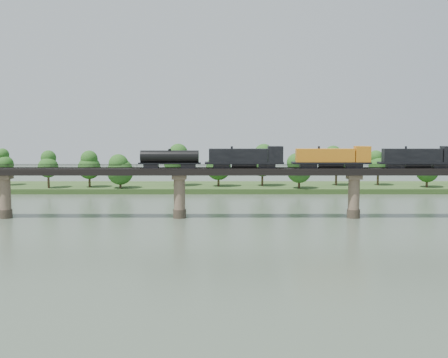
{
  "coord_description": "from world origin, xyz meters",
  "views": [
    {
      "loc": [
        10.02,
        -97.47,
        21.63
      ],
      "look_at": [
        10.21,
        30.0,
        9.0
      ],
      "focal_mm": 45.0,
      "sensor_mm": 36.0,
      "label": 1
    }
  ],
  "objects": [
    {
      "name": "bridge_superstructure",
      "position": [
        0.0,
        30.0,
        11.79
      ],
      "size": [
        220.0,
        4.9,
        0.75
      ],
      "color": "black",
      "rests_on": "bridge"
    },
    {
      "name": "far_treeline",
      "position": [
        -8.21,
        80.52,
        8.83
      ],
      "size": [
        289.06,
        17.54,
        13.6
      ],
      "color": "#382619",
      "rests_on": "far_bank"
    },
    {
      "name": "far_bank",
      "position": [
        0.0,
        85.0,
        0.8
      ],
      "size": [
        300.0,
        24.0,
        1.6
      ],
      "primitive_type": "cube",
      "color": "#2A441B",
      "rests_on": "ground"
    },
    {
      "name": "ground",
      "position": [
        0.0,
        0.0,
        0.0
      ],
      "size": [
        400.0,
        400.0,
        0.0
      ],
      "primitive_type": "plane",
      "color": "#3A4838",
      "rests_on": "ground"
    },
    {
      "name": "bridge",
      "position": [
        0.0,
        30.0,
        5.46
      ],
      "size": [
        236.0,
        30.0,
        11.5
      ],
      "color": "#473A2D",
      "rests_on": "ground"
    },
    {
      "name": "freight_train",
      "position": [
        28.19,
        30.0,
        13.89
      ],
      "size": [
        72.64,
        2.83,
        5.0
      ],
      "color": "black",
      "rests_on": "bridge"
    }
  ]
}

